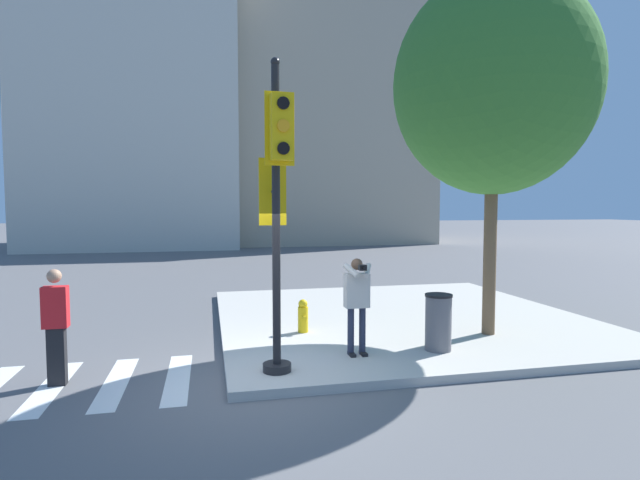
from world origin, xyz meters
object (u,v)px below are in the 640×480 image
traffic_signal_pole (276,194)px  person_photographer (357,298)px  street_tree (494,85)px  pedestrian_distant (56,324)px  trash_bin (438,322)px  fire_hydrant (303,316)px

traffic_signal_pole → person_photographer: (1.41, 0.55, -1.68)m
traffic_signal_pole → street_tree: bearing=16.8°
pedestrian_distant → trash_bin: 6.01m
pedestrian_distant → person_photographer: bearing=0.3°
pedestrian_distant → street_tree: 8.47m
person_photographer → trash_bin: person_photographer is taller
traffic_signal_pole → person_photographer: size_ratio=2.86×
pedestrian_distant → street_tree: size_ratio=0.25×
pedestrian_distant → fire_hydrant: (3.97, 1.69, -0.44)m
person_photographer → street_tree: street_tree is taller
traffic_signal_pole → street_tree: size_ratio=0.68×
pedestrian_distant → trash_bin: pedestrian_distant is taller
traffic_signal_pole → trash_bin: bearing=9.8°
pedestrian_distant → trash_bin: bearing=-0.3°
street_tree → person_photographer: bearing=-165.4°
trash_bin → street_tree: bearing=29.1°
pedestrian_distant → fire_hydrant: pedestrian_distant is taller
traffic_signal_pole → street_tree: 4.95m
traffic_signal_pole → pedestrian_distant: 3.71m
street_tree → trash_bin: (-1.45, -0.81, -4.24)m
person_photographer → traffic_signal_pole: bearing=-158.8°
street_tree → trash_bin: size_ratio=7.02×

